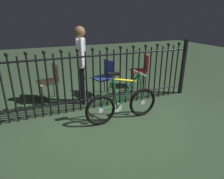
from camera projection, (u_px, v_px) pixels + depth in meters
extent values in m
plane|color=#2B3F29|center=(110.00, 121.00, 3.69)|extent=(20.00, 20.00, 0.00)
cylinder|color=black|center=(4.00, 92.00, 3.42)|extent=(0.03, 0.03, 1.22)
cylinder|color=black|center=(13.00, 91.00, 3.48)|extent=(0.03, 0.03, 1.22)
sphere|color=black|center=(6.00, 55.00, 3.25)|extent=(0.07, 0.07, 0.07)
cylinder|color=black|center=(22.00, 90.00, 3.53)|extent=(0.03, 0.03, 1.22)
cylinder|color=black|center=(31.00, 89.00, 3.58)|extent=(0.03, 0.03, 1.22)
sphere|color=black|center=(26.00, 53.00, 3.35)|extent=(0.07, 0.07, 0.07)
cylinder|color=black|center=(40.00, 88.00, 3.64)|extent=(0.03, 0.03, 1.22)
cylinder|color=black|center=(48.00, 87.00, 3.69)|extent=(0.03, 0.03, 1.22)
sphere|color=black|center=(44.00, 52.00, 3.46)|extent=(0.07, 0.07, 0.07)
cylinder|color=black|center=(56.00, 86.00, 3.74)|extent=(0.03, 0.03, 1.22)
cylinder|color=black|center=(64.00, 85.00, 3.80)|extent=(0.03, 0.03, 1.22)
sphere|color=black|center=(61.00, 51.00, 3.57)|extent=(0.07, 0.07, 0.07)
cylinder|color=black|center=(72.00, 84.00, 3.85)|extent=(0.03, 0.03, 1.22)
cylinder|color=black|center=(79.00, 83.00, 3.90)|extent=(0.03, 0.03, 1.22)
sphere|color=black|center=(77.00, 50.00, 3.68)|extent=(0.07, 0.07, 0.07)
cylinder|color=black|center=(87.00, 82.00, 3.96)|extent=(0.03, 0.03, 1.22)
cylinder|color=black|center=(94.00, 81.00, 4.01)|extent=(0.03, 0.03, 1.22)
sphere|color=black|center=(92.00, 49.00, 3.78)|extent=(0.07, 0.07, 0.07)
cylinder|color=black|center=(100.00, 80.00, 4.06)|extent=(0.03, 0.03, 1.22)
cylinder|color=black|center=(107.00, 79.00, 4.12)|extent=(0.03, 0.03, 1.22)
sphere|color=black|center=(107.00, 48.00, 3.89)|extent=(0.07, 0.07, 0.07)
cylinder|color=black|center=(114.00, 78.00, 4.17)|extent=(0.03, 0.03, 1.22)
cylinder|color=black|center=(120.00, 78.00, 4.22)|extent=(0.03, 0.03, 1.22)
sphere|color=black|center=(121.00, 47.00, 4.00)|extent=(0.07, 0.07, 0.07)
cylinder|color=black|center=(126.00, 77.00, 4.28)|extent=(0.03, 0.03, 1.22)
cylinder|color=black|center=(132.00, 76.00, 4.33)|extent=(0.03, 0.03, 1.22)
sphere|color=black|center=(134.00, 46.00, 4.10)|extent=(0.07, 0.07, 0.07)
cylinder|color=black|center=(138.00, 75.00, 4.38)|extent=(0.03, 0.03, 1.22)
cylinder|color=black|center=(144.00, 75.00, 4.44)|extent=(0.03, 0.03, 1.22)
sphere|color=black|center=(146.00, 46.00, 4.21)|extent=(0.07, 0.07, 0.07)
cylinder|color=black|center=(150.00, 74.00, 4.49)|extent=(0.03, 0.03, 1.22)
cylinder|color=black|center=(155.00, 73.00, 4.54)|extent=(0.03, 0.03, 1.22)
sphere|color=black|center=(157.00, 45.00, 4.32)|extent=(0.07, 0.07, 0.07)
cylinder|color=black|center=(161.00, 73.00, 4.60)|extent=(0.03, 0.03, 1.22)
cylinder|color=black|center=(166.00, 72.00, 4.65)|extent=(0.03, 0.03, 1.22)
sphere|color=black|center=(169.00, 44.00, 4.42)|extent=(0.07, 0.07, 0.07)
cylinder|color=black|center=(171.00, 71.00, 4.71)|extent=(0.03, 0.03, 1.22)
cylinder|color=black|center=(176.00, 71.00, 4.76)|extent=(0.03, 0.03, 1.22)
sphere|color=black|center=(179.00, 44.00, 4.53)|extent=(0.07, 0.07, 0.07)
cylinder|color=black|center=(99.00, 98.00, 4.18)|extent=(4.39, 0.04, 0.04)
cylinder|color=black|center=(98.00, 56.00, 3.87)|extent=(4.39, 0.04, 0.04)
cube|color=black|center=(183.00, 67.00, 4.81)|extent=(0.07, 0.07, 1.34)
torus|color=black|center=(101.00, 110.00, 3.48)|extent=(0.57, 0.07, 0.57)
cylinder|color=silver|center=(101.00, 110.00, 3.48)|extent=(0.09, 0.03, 0.09)
torus|color=black|center=(143.00, 102.00, 3.81)|extent=(0.57, 0.07, 0.57)
cylinder|color=silver|center=(143.00, 102.00, 3.81)|extent=(0.09, 0.03, 0.09)
cylinder|color=#19592D|center=(128.00, 90.00, 3.58)|extent=(0.47, 0.05, 0.65)
cylinder|color=yellow|center=(125.00, 80.00, 3.48)|extent=(0.46, 0.05, 0.14)
cylinder|color=#19592D|center=(115.00, 94.00, 3.50)|extent=(0.12, 0.04, 0.57)
cylinder|color=#19592D|center=(109.00, 109.00, 3.55)|extent=(0.33, 0.04, 0.04)
cylinder|color=#19592D|center=(107.00, 95.00, 3.43)|extent=(0.27, 0.03, 0.56)
cylinder|color=#19592D|center=(141.00, 87.00, 3.68)|extent=(0.14, 0.03, 0.63)
cylinder|color=silver|center=(139.00, 72.00, 3.56)|extent=(0.03, 0.03, 0.02)
cylinder|color=silver|center=(139.00, 73.00, 3.56)|extent=(0.04, 0.40, 0.03)
cylinder|color=silver|center=(113.00, 77.00, 3.37)|extent=(0.03, 0.03, 0.07)
cube|color=black|center=(113.00, 74.00, 3.35)|extent=(0.20, 0.09, 0.05)
cylinder|color=silver|center=(117.00, 108.00, 3.61)|extent=(0.18, 0.02, 0.18)
cylinder|color=black|center=(43.00, 95.00, 4.30)|extent=(0.02, 0.02, 0.44)
cylinder|color=black|center=(39.00, 91.00, 4.57)|extent=(0.02, 0.02, 0.44)
cylinder|color=black|center=(58.00, 93.00, 4.46)|extent=(0.02, 0.02, 0.44)
cylinder|color=black|center=(54.00, 88.00, 4.73)|extent=(0.02, 0.02, 0.44)
cube|color=tan|center=(47.00, 82.00, 4.43)|extent=(0.48, 0.48, 0.03)
cube|color=tan|center=(55.00, 71.00, 4.45)|extent=(0.08, 0.40, 0.38)
cylinder|color=black|center=(133.00, 81.00, 5.24)|extent=(0.02, 0.02, 0.44)
cylinder|color=black|center=(131.00, 78.00, 5.54)|extent=(0.02, 0.02, 0.44)
cylinder|color=black|center=(145.00, 81.00, 5.27)|extent=(0.02, 0.02, 0.44)
cylinder|color=black|center=(143.00, 77.00, 5.57)|extent=(0.02, 0.02, 0.44)
cube|color=#A51E19|center=(139.00, 71.00, 5.32)|extent=(0.51, 0.51, 0.03)
cube|color=#A51E19|center=(146.00, 62.00, 5.26)|extent=(0.14, 0.38, 0.40)
cylinder|color=black|center=(101.00, 91.00, 4.57)|extent=(0.02, 0.02, 0.44)
cylinder|color=black|center=(93.00, 87.00, 4.82)|extent=(0.02, 0.02, 0.44)
cylinder|color=black|center=(112.00, 88.00, 4.76)|extent=(0.02, 0.02, 0.44)
cylinder|color=black|center=(104.00, 84.00, 5.01)|extent=(0.02, 0.02, 0.44)
cube|color=navy|center=(103.00, 78.00, 4.71)|extent=(0.52, 0.52, 0.03)
cube|color=navy|center=(109.00, 68.00, 4.75)|extent=(0.13, 0.40, 0.38)
cylinder|color=#2D2D33|center=(83.00, 86.00, 4.28)|extent=(0.11, 0.11, 0.84)
cylinder|color=#2D2D33|center=(82.00, 84.00, 4.43)|extent=(0.11, 0.11, 0.84)
cube|color=silver|center=(81.00, 53.00, 4.10)|extent=(0.23, 0.33, 0.59)
cylinder|color=silver|center=(81.00, 53.00, 3.91)|extent=(0.08, 0.08, 0.56)
cylinder|color=silver|center=(80.00, 50.00, 4.27)|extent=(0.08, 0.08, 0.56)
sphere|color=brown|center=(80.00, 32.00, 3.95)|extent=(0.23, 0.23, 0.23)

